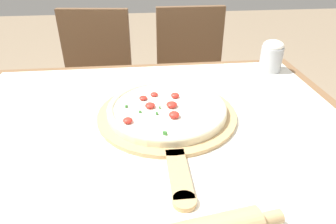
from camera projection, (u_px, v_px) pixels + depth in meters
The scene contains 7 objects.
dining_table at pixel (155, 161), 0.89m from camera, with size 1.21×0.98×0.77m.
towel_cloth at pixel (154, 129), 0.83m from camera, with size 1.13×0.90×0.00m.
pizza_peel at pixel (167, 117), 0.87m from camera, with size 0.41×0.57×0.01m.
pizza at pixel (167, 108), 0.87m from camera, with size 0.35×0.35×0.04m.
chair_left at pixel (97, 82), 1.68m from camera, with size 0.44×0.44×0.90m.
chair_right at pixel (191, 77), 1.73m from camera, with size 0.40×0.40×0.90m.
flour_cup at pixel (272, 56), 1.15m from camera, with size 0.08×0.08×0.12m.
Camera 1 is at (-0.03, -0.69, 1.23)m, focal length 32.00 mm.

